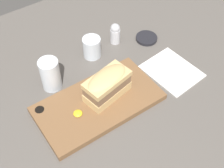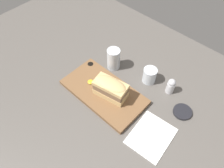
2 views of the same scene
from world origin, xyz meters
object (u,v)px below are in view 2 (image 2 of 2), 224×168
(napkin, at_px, (151,136))
(condiment_dish, at_px, (182,112))
(sandwich, at_px, (111,88))
(water_glass, at_px, (114,60))
(serving_board, at_px, (104,92))
(wine_glass, at_px, (149,76))
(salt_shaker, at_px, (171,86))

(napkin, relative_size, condiment_dish, 2.40)
(sandwich, xyz_separation_m, water_glass, (-0.11, 0.14, -0.02))
(serving_board, xyz_separation_m, water_glass, (-0.08, 0.15, 0.04))
(sandwich, bearing_deg, wine_glass, 71.17)
(sandwich, bearing_deg, salt_shaker, 49.93)
(salt_shaker, bearing_deg, sandwich, -130.07)
(water_glass, xyz_separation_m, napkin, (0.35, -0.17, -0.04))
(serving_board, height_order, salt_shaker, salt_shaker)
(sandwich, xyz_separation_m, wine_glass, (0.06, 0.19, -0.03))
(water_glass, xyz_separation_m, wine_glass, (0.18, 0.05, -0.01))
(napkin, height_order, condiment_dish, condiment_dish)
(wine_glass, relative_size, condiment_dish, 0.93)
(sandwich, distance_m, condiment_dish, 0.31)
(salt_shaker, height_order, condiment_dish, salt_shaker)
(wine_glass, distance_m, salt_shaker, 0.11)
(water_glass, bearing_deg, wine_glass, 14.72)
(serving_board, distance_m, wine_glass, 0.22)
(napkin, bearing_deg, wine_glass, 129.07)
(sandwich, height_order, wine_glass, sandwich)
(napkin, height_order, salt_shaker, salt_shaker)
(salt_shaker, bearing_deg, napkin, -72.89)
(napkin, distance_m, salt_shaker, 0.24)
(wine_glass, xyz_separation_m, napkin, (0.17, -0.21, -0.03))
(serving_board, bearing_deg, sandwich, 8.12)
(sandwich, relative_size, wine_glass, 2.08)
(water_glass, bearing_deg, condiment_dish, 0.68)
(sandwich, distance_m, water_glass, 0.18)
(water_glass, distance_m, napkin, 0.39)
(water_glass, relative_size, napkin, 0.57)
(sandwich, distance_m, salt_shaker, 0.26)
(wine_glass, height_order, condiment_dish, wine_glass)
(serving_board, distance_m, water_glass, 0.17)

